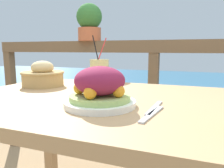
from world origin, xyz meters
TOP-DOWN VIEW (x-y plane):
  - patio_table at (0.00, 0.00)m, footprint 1.28×0.80m
  - railing_fence at (0.00, 0.81)m, footprint 2.80×0.08m
  - sea_backdrop at (0.00, 3.31)m, footprint 12.00×4.00m
  - salad_plate at (-0.01, -0.13)m, footprint 0.24×0.24m
  - drink_glass at (-0.14, 0.15)m, footprint 0.09×0.09m
  - bread_basket at (-0.45, 0.14)m, footprint 0.22×0.22m
  - potted_plant at (-0.52, 0.81)m, footprint 0.20×0.20m
  - fork at (0.17, -0.17)m, footprint 0.04×0.18m
  - knife at (0.16, -0.10)m, footprint 0.03×0.18m

SIDE VIEW (x-z plane):
  - sea_backdrop at x=0.00m, z-range 0.00..0.36m
  - patio_table at x=0.00m, z-range 0.28..1.04m
  - fork at x=0.17m, z-range 0.76..0.77m
  - knife at x=0.16m, z-range 0.76..0.77m
  - railing_fence at x=0.00m, z-range 0.26..1.27m
  - bread_basket at x=-0.45m, z-range 0.75..0.88m
  - salad_plate at x=-0.01m, z-range 0.75..0.89m
  - drink_glass at x=-0.14m, z-range 0.71..0.96m
  - potted_plant at x=-0.52m, z-range 1.02..1.31m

